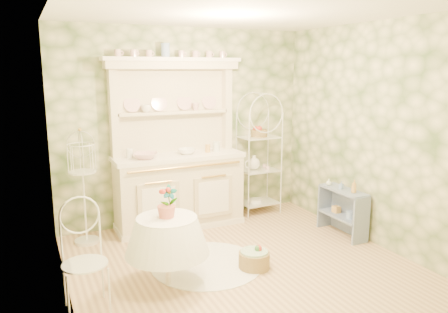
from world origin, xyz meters
name	(u,v)px	position (x,y,z in m)	size (l,w,h in m)	color
floor	(243,267)	(0.00, 0.00, 0.00)	(3.60, 3.60, 0.00)	tan
ceiling	(246,11)	(0.00, 0.00, 2.70)	(3.60, 3.60, 0.00)	white
wall_left	(61,161)	(-1.80, 0.00, 1.35)	(3.60, 3.60, 0.00)	beige
wall_right	(376,135)	(1.80, 0.00, 1.35)	(3.60, 3.60, 0.00)	beige
wall_back	(185,126)	(0.00, 1.80, 1.35)	(3.60, 3.60, 0.00)	beige
wall_front	(369,188)	(0.00, -1.80, 1.35)	(3.60, 3.60, 0.00)	beige
kitchen_dresser	(178,145)	(-0.20, 1.52, 1.15)	(1.87, 0.61, 2.29)	beige
bakers_rack	(259,152)	(1.09, 1.60, 0.92)	(0.58, 0.41, 1.85)	white
side_shelf	(342,212)	(1.62, 0.31, 0.31)	(0.27, 0.73, 0.63)	#7485A8
round_table	(168,249)	(-0.87, -0.04, 0.39)	(0.70, 0.70, 0.77)	white
cafe_chair	(85,259)	(-1.68, -0.19, 0.50)	(0.45, 0.45, 1.00)	white
birdcage_stand	(83,186)	(-1.46, 1.45, 0.73)	(0.35, 0.35, 1.46)	white
floor_basket	(254,259)	(0.10, -0.07, 0.11)	(0.33, 0.33, 0.22)	olive
lace_rug	(207,264)	(-0.34, 0.23, 0.01)	(1.24, 1.24, 0.01)	white
bowl_floral	(146,158)	(-0.68, 1.44, 1.02)	(0.31, 0.31, 0.08)	white
bowl_white	(187,154)	(-0.09, 1.50, 1.02)	(0.24, 0.24, 0.07)	white
cup_left	(146,110)	(-0.58, 1.68, 1.61)	(0.13, 0.13, 0.10)	white
cup_right	(196,108)	(0.12, 1.68, 1.61)	(0.11, 0.11, 0.10)	white
potted_geranium	(169,204)	(-0.84, -0.03, 0.85)	(0.17, 0.11, 0.32)	#3F7238
bottle_amber	(354,188)	(1.62, 0.13, 0.68)	(0.07, 0.07, 0.17)	gold
bottle_blue	(341,186)	(1.60, 0.34, 0.65)	(0.05, 0.05, 0.10)	#82A1D8
bottle_glass	(329,183)	(1.56, 0.54, 0.65)	(0.07, 0.07, 0.10)	silver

